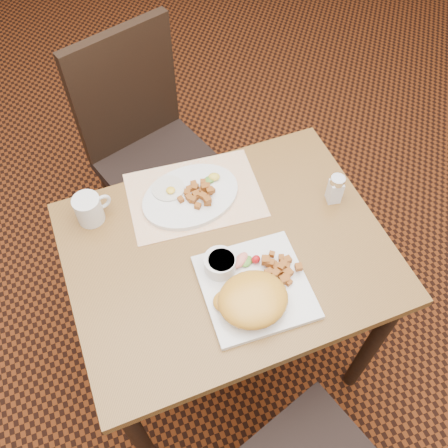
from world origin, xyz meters
The scene contains 15 objects.
ground centered at (0.00, 0.00, 0.00)m, with size 8.00×8.00×0.00m, color black.
table centered at (0.00, 0.00, 0.64)m, with size 0.90×0.70×0.75m.
chair_far centered at (-0.06, 0.69, 0.54)m, with size 0.53×0.53×0.97m.
placemat centered at (-0.02, 0.22, 0.75)m, with size 0.40×0.28×0.00m, color white.
plate_square centered at (0.02, -0.14, 0.76)m, with size 0.28×0.28×0.02m, color silver.
plate_oval centered at (-0.04, 0.21, 0.76)m, with size 0.30×0.23×0.02m, color silver, non-canonical shape.
hollandaise_mound centered at (-0.01, -0.19, 0.80)m, with size 0.19×0.17×0.07m.
ramekin centered at (-0.05, -0.06, 0.79)m, with size 0.09×0.09×0.05m.
garnish_sq centered at (0.03, -0.07, 0.78)m, with size 0.09×0.06×0.03m.
fried_egg centered at (-0.09, 0.25, 0.77)m, with size 0.10×0.10×0.02m.
garnish_ov centered at (0.04, 0.24, 0.78)m, with size 0.06×0.04×0.02m.
salt_shaker centered at (0.36, 0.05, 0.80)m, with size 0.05×0.05×0.10m.
coffee_mug centered at (-0.33, 0.25, 0.80)m, with size 0.11×0.08×0.09m.
home_fries_sq centered at (0.10, -0.12, 0.78)m, with size 0.11×0.11×0.04m.
home_fries_ov centered at (-0.01, 0.20, 0.78)m, with size 0.12×0.10×0.04m.
Camera 1 is at (-0.29, -0.69, 1.95)m, focal length 40.00 mm.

